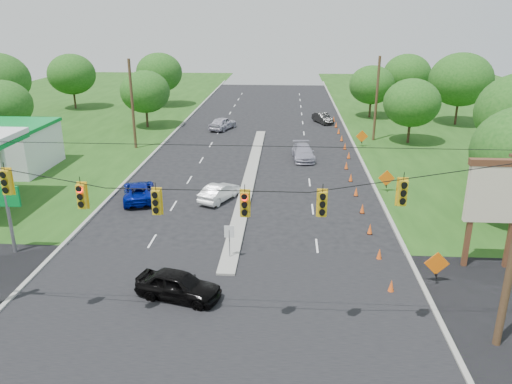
# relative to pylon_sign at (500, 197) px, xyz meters

# --- Properties ---
(ground) EXTENTS (160.00, 160.00, 0.00)m
(ground) POSITION_rel_pylon_sign_xyz_m (-14.31, -6.20, -4.00)
(ground) COLOR black
(ground) RESTS_ON ground
(cross_street) EXTENTS (160.00, 14.00, 0.02)m
(cross_street) POSITION_rel_pylon_sign_xyz_m (-14.31, -6.20, -4.00)
(cross_street) COLOR black
(cross_street) RESTS_ON ground
(curb_left) EXTENTS (0.25, 110.00, 0.16)m
(curb_left) POSITION_rel_pylon_sign_xyz_m (-24.41, 23.80, -4.00)
(curb_left) COLOR gray
(curb_left) RESTS_ON ground
(curb_right) EXTENTS (0.25, 110.00, 0.16)m
(curb_right) POSITION_rel_pylon_sign_xyz_m (-4.21, 23.80, -4.00)
(curb_right) COLOR gray
(curb_right) RESTS_ON ground
(median) EXTENTS (1.00, 34.00, 0.18)m
(median) POSITION_rel_pylon_sign_xyz_m (-14.31, 14.80, -4.00)
(median) COLOR gray
(median) RESTS_ON ground
(median_sign) EXTENTS (0.55, 0.06, 2.05)m
(median_sign) POSITION_rel_pylon_sign_xyz_m (-14.31, -0.20, -2.54)
(median_sign) COLOR gray
(median_sign) RESTS_ON ground
(signal_span) EXTENTS (25.60, 0.32, 9.00)m
(signal_span) POSITION_rel_pylon_sign_xyz_m (-14.37, -7.20, 0.97)
(signal_span) COLOR #422D1C
(signal_span) RESTS_ON ground
(utility_pole_far_left) EXTENTS (0.28, 0.28, 9.00)m
(utility_pole_far_left) POSITION_rel_pylon_sign_xyz_m (-26.81, 23.80, 0.50)
(utility_pole_far_left) COLOR #422D1C
(utility_pole_far_left) RESTS_ON ground
(utility_pole_far_right) EXTENTS (0.28, 0.28, 9.00)m
(utility_pole_far_right) POSITION_rel_pylon_sign_xyz_m (-1.81, 28.80, 0.50)
(utility_pole_far_right) COLOR #422D1C
(utility_pole_far_right) RESTS_ON ground
(pylon_sign) EXTENTS (5.90, 2.30, 6.12)m
(pylon_sign) POSITION_rel_pylon_sign_xyz_m (0.00, 0.00, 0.00)
(pylon_sign) COLOR #59331E
(pylon_sign) RESTS_ON ground
(cone_0) EXTENTS (0.32, 0.32, 0.70)m
(cone_0) POSITION_rel_pylon_sign_xyz_m (-5.91, -3.20, -3.65)
(cone_0) COLOR #FC5C1A
(cone_0) RESTS_ON ground
(cone_1) EXTENTS (0.32, 0.32, 0.70)m
(cone_1) POSITION_rel_pylon_sign_xyz_m (-5.91, 0.30, -3.65)
(cone_1) COLOR #FC5C1A
(cone_1) RESTS_ON ground
(cone_2) EXTENTS (0.32, 0.32, 0.70)m
(cone_2) POSITION_rel_pylon_sign_xyz_m (-5.91, 3.80, -3.65)
(cone_2) COLOR #FC5C1A
(cone_2) RESTS_ON ground
(cone_3) EXTENTS (0.32, 0.32, 0.70)m
(cone_3) POSITION_rel_pylon_sign_xyz_m (-5.91, 7.30, -3.65)
(cone_3) COLOR #FC5C1A
(cone_3) RESTS_ON ground
(cone_4) EXTENTS (0.32, 0.32, 0.70)m
(cone_4) POSITION_rel_pylon_sign_xyz_m (-5.91, 10.80, -3.65)
(cone_4) COLOR #FC5C1A
(cone_4) RESTS_ON ground
(cone_5) EXTENTS (0.32, 0.32, 0.70)m
(cone_5) POSITION_rel_pylon_sign_xyz_m (-5.91, 14.30, -3.65)
(cone_5) COLOR #FC5C1A
(cone_5) RESTS_ON ground
(cone_6) EXTENTS (0.32, 0.32, 0.70)m
(cone_6) POSITION_rel_pylon_sign_xyz_m (-5.91, 17.80, -3.65)
(cone_6) COLOR #FC5C1A
(cone_6) RESTS_ON ground
(cone_7) EXTENTS (0.32, 0.32, 0.70)m
(cone_7) POSITION_rel_pylon_sign_xyz_m (-5.31, 21.30, -3.65)
(cone_7) COLOR #FC5C1A
(cone_7) RESTS_ON ground
(cone_8) EXTENTS (0.32, 0.32, 0.70)m
(cone_8) POSITION_rel_pylon_sign_xyz_m (-5.31, 24.80, -3.65)
(cone_8) COLOR #FC5C1A
(cone_8) RESTS_ON ground
(cone_9) EXTENTS (0.32, 0.32, 0.70)m
(cone_9) POSITION_rel_pylon_sign_xyz_m (-5.31, 28.30, -3.65)
(cone_9) COLOR #FC5C1A
(cone_9) RESTS_ON ground
(cone_10) EXTENTS (0.32, 0.32, 0.70)m
(cone_10) POSITION_rel_pylon_sign_xyz_m (-5.31, 31.80, -3.65)
(cone_10) COLOR #FC5C1A
(cone_10) RESTS_ON ground
(cone_11) EXTENTS (0.32, 0.32, 0.70)m
(cone_11) POSITION_rel_pylon_sign_xyz_m (-5.31, 35.30, -3.65)
(cone_11) COLOR #FC5C1A
(cone_11) RESTS_ON ground
(cone_12) EXTENTS (0.32, 0.32, 0.70)m
(cone_12) POSITION_rel_pylon_sign_xyz_m (-5.31, 38.80, -3.65)
(cone_12) COLOR #FC5C1A
(cone_12) RESTS_ON ground
(work_sign_0) EXTENTS (1.27, 0.58, 1.37)m
(work_sign_0) POSITION_rel_pylon_sign_xyz_m (-3.51, -2.20, -2.91)
(work_sign_0) COLOR black
(work_sign_0) RESTS_ON ground
(work_sign_1) EXTENTS (1.27, 0.58, 1.37)m
(work_sign_1) POSITION_rel_pylon_sign_xyz_m (-3.51, 11.80, -2.91)
(work_sign_1) COLOR black
(work_sign_1) RESTS_ON ground
(work_sign_2) EXTENTS (1.27, 0.58, 1.37)m
(work_sign_2) POSITION_rel_pylon_sign_xyz_m (-3.51, 25.80, -2.91)
(work_sign_2) COLOR black
(work_sign_2) RESTS_ON ground
(tree_2) EXTENTS (5.88, 5.88, 6.86)m
(tree_2) POSITION_rel_pylon_sign_xyz_m (-40.31, 23.80, 0.34)
(tree_2) COLOR black
(tree_2) RESTS_ON ground
(tree_4) EXTENTS (6.72, 6.72, 7.84)m
(tree_4) POSITION_rel_pylon_sign_xyz_m (-42.31, 45.80, 0.96)
(tree_4) COLOR black
(tree_4) RESTS_ON ground
(tree_5) EXTENTS (5.88, 5.88, 6.86)m
(tree_5) POSITION_rel_pylon_sign_xyz_m (-28.31, 33.80, 0.34)
(tree_5) COLOR black
(tree_5) RESTS_ON ground
(tree_6) EXTENTS (6.72, 6.72, 7.84)m
(tree_6) POSITION_rel_pylon_sign_xyz_m (-30.31, 48.80, 0.96)
(tree_6) COLOR black
(tree_6) RESTS_ON ground
(tree_9) EXTENTS (5.88, 5.88, 6.86)m
(tree_9) POSITION_rel_pylon_sign_xyz_m (1.69, 27.80, 0.34)
(tree_9) COLOR black
(tree_9) RESTS_ON ground
(tree_10) EXTENTS (7.56, 7.56, 8.82)m
(tree_10) POSITION_rel_pylon_sign_xyz_m (9.69, 37.80, 1.58)
(tree_10) COLOR black
(tree_10) RESTS_ON ground
(tree_11) EXTENTS (6.72, 6.72, 7.84)m
(tree_11) POSITION_rel_pylon_sign_xyz_m (5.69, 48.80, 0.96)
(tree_11) COLOR black
(tree_11) RESTS_ON ground
(tree_12) EXTENTS (5.88, 5.88, 6.86)m
(tree_12) POSITION_rel_pylon_sign_xyz_m (-0.31, 41.80, 0.34)
(tree_12) COLOR black
(tree_12) RESTS_ON ground
(black_sedan) EXTENTS (4.49, 2.74, 1.43)m
(black_sedan) POSITION_rel_pylon_sign_xyz_m (-16.31, -4.44, -3.29)
(black_sedan) COLOR black
(black_sedan) RESTS_ON ground
(white_sedan) EXTENTS (2.88, 4.13, 1.29)m
(white_sedan) POSITION_rel_pylon_sign_xyz_m (-16.15, 9.17, -3.35)
(white_sedan) COLOR white
(white_sedan) RESTS_ON ground
(blue_pickup) EXTENTS (3.50, 5.25, 1.34)m
(blue_pickup) POSITION_rel_pylon_sign_xyz_m (-22.14, 8.93, -3.33)
(blue_pickup) COLOR #021085
(blue_pickup) RESTS_ON ground
(silver_car_far) EXTENTS (2.30, 4.88, 1.38)m
(silver_car_far) POSITION_rel_pylon_sign_xyz_m (-9.70, 20.78, -3.31)
(silver_car_far) COLOR #A09DB1
(silver_car_far) RESTS_ON ground
(silver_car_oncoming) EXTENTS (3.28, 4.80, 1.52)m
(silver_car_oncoming) POSITION_rel_pylon_sign_xyz_m (-19.01, 33.27, -3.24)
(silver_car_oncoming) COLOR #B4AFC0
(silver_car_oncoming) RESTS_ON ground
(dark_car_receding) EXTENTS (2.71, 4.08, 1.27)m
(dark_car_receding) POSITION_rel_pylon_sign_xyz_m (-6.81, 37.84, -3.36)
(dark_car_receding) COLOR black
(dark_car_receding) RESTS_ON ground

